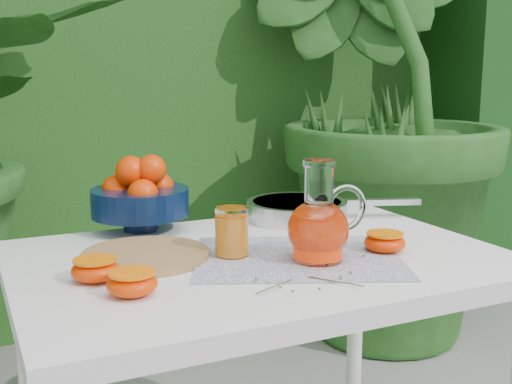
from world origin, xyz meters
name	(u,v)px	position (x,y,z in m)	size (l,w,h in m)	color
hedge_backdrop	(102,57)	(0.06, 2.06, 1.19)	(8.00, 1.65, 2.50)	#194614
potted_plant_right	(369,92)	(0.98, 1.15, 1.04)	(2.08, 2.08, 2.08)	#27501B
white_table	(260,292)	(-0.06, 0.05, 0.67)	(1.00, 0.70, 0.75)	white
placemat	(298,257)	(0.00, 0.00, 0.75)	(0.42, 0.32, 0.00)	#0D174A
cutting_board	(146,255)	(-0.28, 0.12, 0.76)	(0.26, 0.26, 0.02)	#AD7A4E
fruit_bowl	(140,196)	(-0.22, 0.37, 0.83)	(0.26, 0.26, 0.18)	black
juice_pitcher	(319,226)	(0.03, -0.04, 0.82)	(0.18, 0.13, 0.20)	white
juice_tumbler	(232,233)	(-0.12, 0.06, 0.80)	(0.07, 0.07, 0.10)	white
saute_pan	(298,209)	(0.18, 0.31, 0.78)	(0.48, 0.34, 0.05)	silver
orange_halves	(215,263)	(-0.19, -0.03, 0.77)	(0.70, 0.21, 0.04)	#E93002
thyme_sprigs	(315,271)	(-0.02, -0.11, 0.76)	(0.30, 0.25, 0.01)	brown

